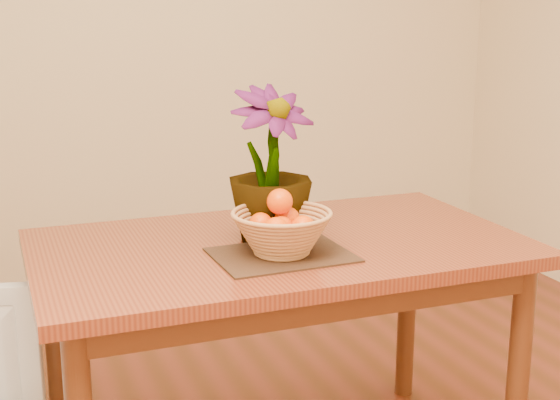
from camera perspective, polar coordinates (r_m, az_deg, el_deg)
name	(u,v)px	position (r m, az deg, el deg)	size (l,w,h in m)	color
wall_back	(140,20)	(4.04, -10.18, 12.86)	(4.00, 0.02, 2.70)	beige
table	(280,270)	(2.28, -0.01, -5.15)	(1.40, 0.80, 0.75)	maroon
placemat	(282,255)	(2.12, 0.13, -4.04)	(0.36, 0.27, 0.01)	#3A1F15
wicker_basket	(282,234)	(2.10, 0.13, -2.54)	(0.27, 0.27, 0.11)	tan
orange_pile	(281,221)	(2.10, 0.10, -1.53)	(0.16, 0.17, 0.13)	#F95104
potted_plant	(270,165)	(2.22, -0.73, 2.61)	(0.25, 0.25, 0.44)	#164213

